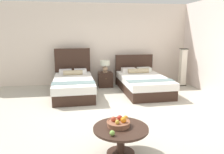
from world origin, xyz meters
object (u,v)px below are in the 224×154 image
Objects in this scene: bed_near_corner at (143,83)px; floor_lamp_corner at (183,67)px; loose_orange at (126,118)px; table_lamp at (105,65)px; coffee_table at (121,134)px; bed_near_window at (74,85)px; loose_apple at (112,133)px; nightstand at (105,79)px; fruit_bowl at (119,123)px.

bed_near_corner is 1.73m from floor_lamp_corner.
loose_orange is at bearing -110.94° from bed_near_corner.
table_lamp reaches higher than coffee_table.
bed_near_window is 2.14m from bed_near_corner.
floor_lamp_corner reaches higher than loose_apple.
fruit_bowl is (-0.28, -4.18, 0.25)m from nightstand.
loose_apple is (-0.14, -0.30, -0.01)m from fruit_bowl.
loose_orange is 4.70m from floor_lamp_corner.
loose_orange is 0.06× the size of floor_lamp_corner.
loose_orange is (-0.13, -3.98, 0.24)m from nightstand.
fruit_bowl is 0.33m from loose_apple.
loose_orange is (-0.13, -4.00, -0.27)m from table_lamp.
coffee_table is at bearing 55.36° from loose_apple.
bed_near_window is 5.61× the size of table_lamp.
loose_apple is (-0.43, -4.50, -0.27)m from table_lamp.
floor_lamp_corner is at bearing 8.44° from bed_near_window.
table_lamp is at bearing 90.00° from nightstand.
loose_orange reaches higher than coffee_table.
table_lamp is 0.47× the size of coffee_table.
table_lamp is (-0.00, 0.02, 0.51)m from nightstand.
fruit_bowl is at bearing -77.29° from bed_near_window.
coffee_table is 0.32m from loose_orange.
loose_apple is 5.28m from floor_lamp_corner.
nightstand is 0.51m from table_lamp.
bed_near_corner is at bearing -0.34° from bed_near_window.
bed_near_window is at bearing -171.56° from floor_lamp_corner.
loose_apple is at bearing -126.14° from floor_lamp_corner.
table_lamp is at bearing 86.13° from fruit_bowl.
table_lamp is at bearing 174.85° from floor_lamp_corner.
bed_near_corner is 2.63× the size of coffee_table.
floor_lamp_corner is (2.94, 4.02, 0.30)m from coffee_table.
fruit_bowl is 4.54× the size of loose_orange.
nightstand is 2.72m from floor_lamp_corner.
bed_near_corner is at bearing 67.92° from fruit_bowl.
nightstand is at bearing 36.41° from bed_near_window.
table_lamp is 4.01m from loose_orange.
loose_apple is (-1.52, -3.69, 0.20)m from bed_near_corner.
bed_near_corner is 1.74× the size of floor_lamp_corner.
loose_orange is at bearing -91.86° from nightstand.
bed_near_corner is at bearing 69.06° from loose_orange.
coffee_table is at bearing -111.39° from bed_near_corner.
fruit_bowl reaches higher than coffee_table.
fruit_bowl is 4.78× the size of loose_apple.
nightstand is 6.45× the size of loose_apple.
nightstand reaches higher than coffee_table.
coffee_table is 11.03× the size of loose_apple.
loose_orange reaches higher than nightstand.
coffee_table is (-0.26, -4.24, 0.09)m from nightstand.
loose_apple is at bearing -120.76° from loose_orange.
bed_near_window reaches higher than floor_lamp_corner.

